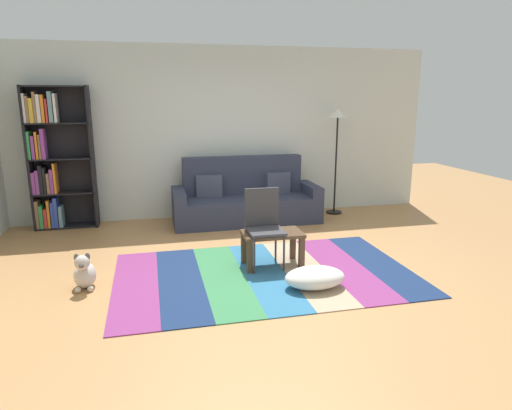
# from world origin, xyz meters

# --- Properties ---
(ground_plane) EXTENTS (14.00, 14.00, 0.00)m
(ground_plane) POSITION_xyz_m (0.00, 0.00, 0.00)
(ground_plane) COLOR #B27F4C
(back_wall) EXTENTS (6.80, 0.10, 2.70)m
(back_wall) POSITION_xyz_m (0.00, 2.55, 1.35)
(back_wall) COLOR silver
(back_wall) RESTS_ON ground_plane
(rug) EXTENTS (3.25, 2.03, 0.01)m
(rug) POSITION_xyz_m (-0.06, -0.20, 0.00)
(rug) COLOR #843370
(rug) RESTS_ON ground_plane
(couch) EXTENTS (2.26, 0.80, 1.00)m
(couch) POSITION_xyz_m (0.20, 2.02, 0.34)
(couch) COLOR #2D3347
(couch) RESTS_ON ground_plane
(bookshelf) EXTENTS (0.90, 0.28, 2.08)m
(bookshelf) POSITION_xyz_m (-2.61, 2.30, 1.01)
(bookshelf) COLOR black
(bookshelf) RESTS_ON ground_plane
(coffee_table) EXTENTS (0.68, 0.40, 0.40)m
(coffee_table) POSITION_xyz_m (0.09, 0.03, 0.32)
(coffee_table) COLOR #513826
(coffee_table) RESTS_ON rug
(pouf) EXTENTS (0.63, 0.41, 0.21)m
(pouf) POSITION_xyz_m (0.35, -0.68, 0.12)
(pouf) COLOR white
(pouf) RESTS_ON rug
(dog) EXTENTS (0.22, 0.35, 0.40)m
(dog) POSITION_xyz_m (-1.95, -0.12, 0.16)
(dog) COLOR beige
(dog) RESTS_ON ground_plane
(standing_lamp) EXTENTS (0.32, 0.32, 1.73)m
(standing_lamp) POSITION_xyz_m (1.76, 2.17, 1.45)
(standing_lamp) COLOR black
(standing_lamp) RESTS_ON ground_plane
(tv_remote) EXTENTS (0.06, 0.15, 0.02)m
(tv_remote) POSITION_xyz_m (0.16, -0.01, 0.42)
(tv_remote) COLOR black
(tv_remote) RESTS_ON coffee_table
(folding_chair) EXTENTS (0.40, 0.40, 0.90)m
(folding_chair) POSITION_xyz_m (0.00, 0.09, 0.53)
(folding_chair) COLOR #38383D
(folding_chair) RESTS_ON ground_plane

